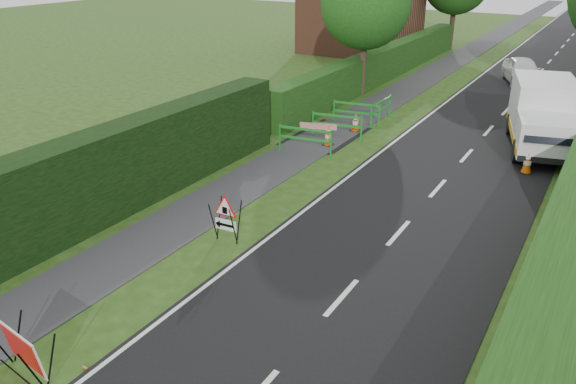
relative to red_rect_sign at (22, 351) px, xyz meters
The scene contains 22 objects.
ground 4.32m from the red_rect_sign, 72.41° to the left, with size 120.00×120.00×0.00m, color #244112.
road_surface 39.27m from the red_rect_sign, 84.45° to the left, with size 6.00×90.00×0.02m, color black.
footpath 39.13m from the red_rect_sign, 92.50° to the left, with size 2.00×90.00×0.02m, color #2D2D30.
hedge_west_near 5.54m from the red_rect_sign, 132.20° to the left, with size 1.10×18.00×2.50m, color black.
hedge_west_far 26.35m from the red_rect_sign, 98.08° to the left, with size 1.00×24.00×1.80m, color #14380F.
house_west 35.26m from the red_rect_sign, 104.33° to the left, with size 7.50×7.40×7.88m.
tree_nw 22.67m from the red_rect_sign, 98.51° to the left, with size 4.40×4.40×6.70m.
red_rect_sign is the anchor object (origin of this frame).
triangle_sign 5.84m from the red_rect_sign, 89.31° to the left, with size 0.82×0.82×1.12m.
works_van 18.87m from the red_rect_sign, 71.79° to the left, with size 3.37×5.76×2.47m.
traffic_cone_0 16.09m from the red_rect_sign, 68.27° to the left, with size 0.38×0.38×0.79m.
traffic_cone_1 18.05m from the red_rect_sign, 70.86° to the left, with size 0.38×0.38×0.79m.
traffic_cone_2 21.42m from the red_rect_sign, 71.73° to the left, with size 0.38×0.38×0.79m.
traffic_cone_3 14.11m from the red_rect_sign, 94.58° to the left, with size 0.38×0.38×0.79m.
traffic_cone_4 16.28m from the red_rect_sign, 93.44° to the left, with size 0.38×0.38×0.79m.
ped_barrier_0 12.93m from the red_rect_sign, 96.53° to the left, with size 2.09×0.68×1.00m.
ped_barrier_1 15.09m from the red_rect_sign, 94.74° to the left, with size 2.09×0.71×1.00m.
ped_barrier_2 17.14m from the red_rect_sign, 94.44° to the left, with size 2.09×0.66×1.00m.
ped_barrier_3 17.98m from the red_rect_sign, 91.83° to the left, with size 0.39×2.07×1.00m.
redwhite_plank 14.91m from the red_rect_sign, 97.48° to the left, with size 1.50×0.04×0.25m, color red.
litter_can 1.14m from the red_rect_sign, 40.11° to the left, with size 0.07×0.07×0.12m, color #BF7F4C.
hatchback_car 29.35m from the red_rect_sign, 83.61° to the left, with size 1.63×4.05×1.38m, color white.
Camera 1 is at (6.77, -8.47, 7.12)m, focal length 35.00 mm.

